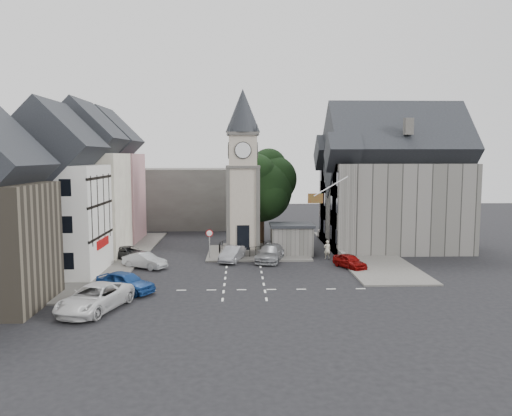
{
  "coord_description": "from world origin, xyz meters",
  "views": [
    {
      "loc": [
        -0.25,
        -41.2,
        9.79
      ],
      "look_at": [
        1.19,
        5.0,
        4.93
      ],
      "focal_mm": 35.0,
      "sensor_mm": 36.0,
      "label": 1
    }
  ],
  "objects_px": {
    "clock_tower": "(243,173)",
    "stone_shelter": "(292,239)",
    "car_east_red": "(350,261)",
    "pedestrian": "(327,249)",
    "car_west_blue": "(125,282)"
  },
  "relations": [
    {
      "from": "car_west_blue",
      "to": "stone_shelter",
      "type": "bearing_deg",
      "value": -15.26
    },
    {
      "from": "car_west_blue",
      "to": "pedestrian",
      "type": "bearing_deg",
      "value": -26.03
    },
    {
      "from": "clock_tower",
      "to": "stone_shelter",
      "type": "distance_m",
      "value": 8.15
    },
    {
      "from": "clock_tower",
      "to": "stone_shelter",
      "type": "xyz_separation_m",
      "value": [
        4.8,
        -0.49,
        -6.57
      ]
    },
    {
      "from": "clock_tower",
      "to": "car_west_blue",
      "type": "bearing_deg",
      "value": -121.33
    },
    {
      "from": "car_west_blue",
      "to": "pedestrian",
      "type": "distance_m",
      "value": 20.07
    },
    {
      "from": "clock_tower",
      "to": "car_west_blue",
      "type": "distance_m",
      "value": 17.95
    },
    {
      "from": "stone_shelter",
      "to": "pedestrian",
      "type": "bearing_deg",
      "value": -33.23
    },
    {
      "from": "stone_shelter",
      "to": "pedestrian",
      "type": "distance_m",
      "value": 3.88
    },
    {
      "from": "clock_tower",
      "to": "pedestrian",
      "type": "distance_m",
      "value": 11.09
    },
    {
      "from": "stone_shelter",
      "to": "pedestrian",
      "type": "height_order",
      "value": "stone_shelter"
    },
    {
      "from": "car_west_blue",
      "to": "car_east_red",
      "type": "bearing_deg",
      "value": -38.34
    },
    {
      "from": "stone_shelter",
      "to": "car_west_blue",
      "type": "relative_size",
      "value": 0.95
    },
    {
      "from": "stone_shelter",
      "to": "car_east_red",
      "type": "distance_m",
      "value": 7.7
    },
    {
      "from": "car_east_red",
      "to": "pedestrian",
      "type": "height_order",
      "value": "pedestrian"
    }
  ]
}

